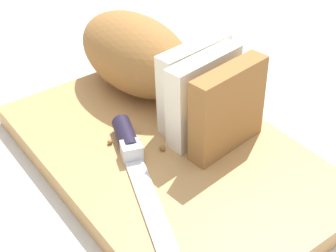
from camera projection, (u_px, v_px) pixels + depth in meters
ground_plane at (168, 165)px, 0.57m from camera, size 3.00×3.00×0.00m
cutting_board at (168, 156)px, 0.57m from camera, size 0.38×0.25×0.03m
bread_loaf at (154, 64)px, 0.61m from camera, size 0.27×0.12×0.10m
bread_knife at (136, 163)px, 0.53m from camera, size 0.27×0.11×0.02m
crumb_near_knife at (184, 145)px, 0.56m from camera, size 0.00×0.00×0.00m
crumb_near_loaf at (172, 120)px, 0.59m from camera, size 0.01×0.01×0.01m
crumb_stray_left at (110, 142)px, 0.56m from camera, size 0.01×0.01×0.01m
crumb_stray_right at (162, 147)px, 0.55m from camera, size 0.01×0.01×0.01m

